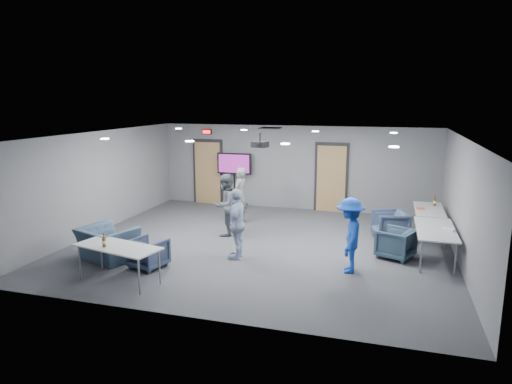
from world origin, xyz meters
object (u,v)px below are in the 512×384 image
(table_right_a, at_px, (429,211))
(bottle_front, at_px, (104,242))
(table_right_b, at_px, (435,230))
(projector, at_px, (260,144))
(person_a, at_px, (240,195))
(chair_right_a, at_px, (390,225))
(chair_front_a, at_px, (148,253))
(person_b, at_px, (226,205))
(person_c, at_px, (237,224))
(chair_right_b, at_px, (395,243))
(chair_front_b, at_px, (108,244))
(table_front_left, at_px, (118,248))
(person_d, at_px, (350,235))
(tv_stand, at_px, (234,176))
(bottle_right, at_px, (435,202))

(table_right_a, xyz_separation_m, bottle_front, (-6.25, -5.08, 0.15))
(table_right_b, relative_size, projector, 4.54)
(person_a, height_order, table_right_a, person_a)
(chair_right_a, bearing_deg, table_right_b, 18.73)
(person_a, xyz_separation_m, chair_front_a, (-0.73, -3.98, -0.49))
(person_b, height_order, projector, projector)
(person_c, xyz_separation_m, chair_right_b, (3.43, 1.00, -0.46))
(chair_right_b, bearing_deg, chair_front_b, -48.78)
(chair_right_a, bearing_deg, table_front_left, -66.33)
(table_front_left, bearing_deg, person_c, 60.10)
(table_right_b, bearing_deg, person_d, 125.13)
(chair_front_b, bearing_deg, person_a, -96.73)
(chair_right_b, relative_size, tv_stand, 0.41)
(person_d, relative_size, tv_stand, 0.88)
(person_c, xyz_separation_m, bottle_front, (-2.00, -2.08, 0.03))
(person_b, bearing_deg, chair_right_b, 95.08)
(person_a, bearing_deg, person_d, 53.73)
(person_a, xyz_separation_m, table_right_a, (5.15, 0.12, -0.13))
(person_b, relative_size, tv_stand, 0.91)
(person_c, distance_m, table_front_left, 2.65)
(chair_right_a, height_order, table_right_a, chair_right_a)
(chair_front_a, distance_m, table_right_b, 6.28)
(chair_front_b, distance_m, table_front_left, 1.40)
(chair_front_b, relative_size, table_right_b, 0.58)
(chair_front_a, distance_m, bottle_front, 1.16)
(person_b, xyz_separation_m, chair_front_a, (-0.77, -2.69, -0.50))
(person_b, height_order, chair_front_b, person_b)
(person_c, bearing_deg, table_right_b, 99.09)
(chair_front_b, relative_size, bottle_right, 3.91)
(person_d, height_order, table_right_b, person_d)
(chair_right_b, relative_size, table_right_a, 0.43)
(chair_right_b, height_order, projector, projector)
(bottle_right, bearing_deg, bottle_front, -139.38)
(chair_right_a, bearing_deg, person_a, -113.23)
(person_d, relative_size, chair_front_a, 2.24)
(bottle_front, xyz_separation_m, projector, (2.01, 3.90, 1.57))
(projector, bearing_deg, person_b, -152.39)
(table_right_a, bearing_deg, chair_right_b, 157.46)
(person_b, xyz_separation_m, chair_right_a, (4.14, 0.84, -0.45))
(chair_front_a, distance_m, projector, 3.94)
(chair_front_b, bearing_deg, chair_right_a, -131.90)
(chair_right_b, distance_m, chair_front_b, 6.45)
(chair_right_b, distance_m, table_right_b, 0.90)
(chair_right_b, bearing_deg, bottle_right, -178.77)
(bottle_right, xyz_separation_m, tv_stand, (-6.13, 1.37, 0.18))
(chair_right_a, relative_size, bottle_right, 2.76)
(person_d, bearing_deg, person_b, -120.26)
(chair_front_b, xyz_separation_m, table_right_a, (6.97, 3.95, 0.31))
(person_d, relative_size, bottle_right, 5.34)
(person_d, bearing_deg, chair_front_a, -79.73)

